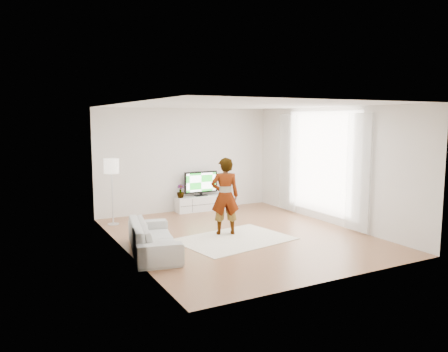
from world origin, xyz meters
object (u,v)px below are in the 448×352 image
sofa (153,237)px  floor_lamp (112,169)px  media_console (201,203)px  rug (234,239)px  television (201,183)px  player (225,196)px

sofa → floor_lamp: 2.78m
media_console → rug: media_console is taller
media_console → television: bearing=90.0°
television → rug: (-0.63, -3.02, -0.77)m
television → sofa: size_ratio=0.48×
media_console → player: 2.68m
media_console → sofa: (-2.42, -3.06, 0.09)m
media_console → rug: 3.07m
sofa → player: bearing=-62.1°
floor_lamp → media_console: bearing=10.8°
rug → floor_lamp: (-1.93, 2.51, 1.34)m
sofa → rug: bearing=-76.4°
floor_lamp → television: bearing=11.4°
player → floor_lamp: player is taller
media_console → television: (-0.00, 0.03, 0.57)m
media_console → rug: (-0.63, -3.00, -0.20)m
television → player: player is taller
player → sofa: size_ratio=0.83×
rug → television: bearing=78.3°
media_console → floor_lamp: bearing=-169.2°
rug → media_console: bearing=78.2°
rug → sofa: (-1.79, -0.06, 0.29)m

